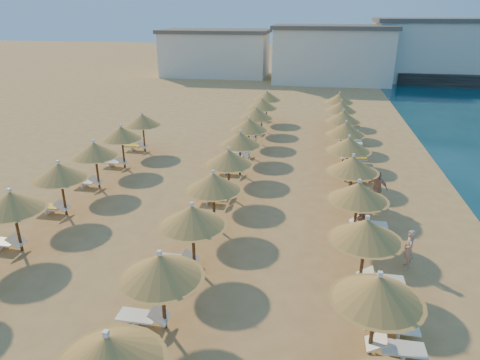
% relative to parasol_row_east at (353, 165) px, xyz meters
% --- Properties ---
extents(ground, '(220.00, 220.00, 0.00)m').
position_rel_parasol_row_east_xyz_m(ground, '(-4.06, -4.67, -2.18)').
color(ground, tan).
rests_on(ground, ground).
extents(hotel_blocks, '(45.49, 12.10, 8.10)m').
position_rel_parasol_row_east_xyz_m(hotel_blocks, '(-0.24, 41.99, 1.52)').
color(hotel_blocks, silver).
rests_on(hotel_blocks, ground).
extents(parasol_row_east, '(2.61, 36.17, 2.77)m').
position_rel_parasol_row_east_xyz_m(parasol_row_east, '(0.00, 0.00, 0.00)').
color(parasol_row_east, brown).
rests_on(parasol_row_east, ground).
extents(parasol_row_west, '(2.61, 36.17, 2.77)m').
position_rel_parasol_row_east_xyz_m(parasol_row_west, '(-6.15, 0.00, 0.00)').
color(parasol_row_west, brown).
rests_on(parasol_row_west, ground).
extents(parasol_row_inland, '(2.61, 19.39, 2.77)m').
position_rel_parasol_row_east_xyz_m(parasol_row_inland, '(-13.48, -1.68, 0.00)').
color(parasol_row_inland, brown).
rests_on(parasol_row_inland, ground).
extents(loungers, '(16.52, 35.09, 0.66)m').
position_rel_parasol_row_east_xyz_m(loungers, '(-4.75, -0.29, -1.84)').
color(loungers, white).
rests_on(loungers, ground).
extents(beachgoer_a, '(0.40, 0.58, 1.56)m').
position_rel_parasol_row_east_xyz_m(beachgoer_a, '(1.85, -5.22, -1.40)').
color(beachgoer_a, tan).
rests_on(beachgoer_a, ground).
extents(beachgoer_c, '(1.16, 0.76, 1.82)m').
position_rel_parasol_row_east_xyz_m(beachgoer_c, '(1.31, 0.39, -1.27)').
color(beachgoer_c, tan).
rests_on(beachgoer_c, ground).
extents(beachgoer_b, '(0.94, 0.93, 1.53)m').
position_rel_parasol_row_east_xyz_m(beachgoer_b, '(0.25, -3.60, -1.42)').
color(beachgoer_b, tan).
rests_on(beachgoer_b, ground).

